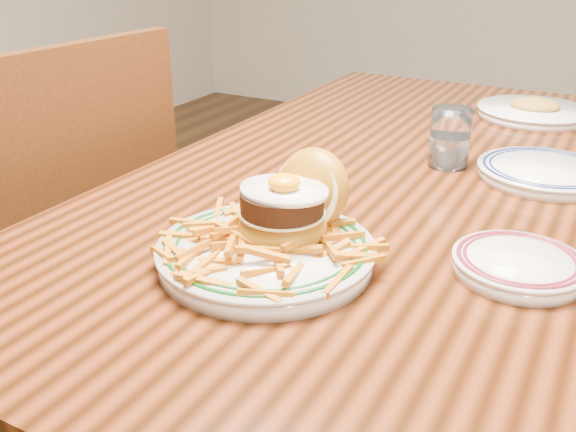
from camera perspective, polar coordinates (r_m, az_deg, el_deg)
The scene contains 7 objects.
table at distance 1.24m, azimuth 9.10°, elevation 0.17°, with size 0.85×1.60×0.75m.
chair_left at distance 1.49m, azimuth -19.32°, elevation -2.70°, with size 0.48×0.48×0.97m.
main_plate at distance 0.86m, azimuth -1.26°, elevation -1.56°, with size 0.29×0.31×0.14m.
side_plate at distance 0.88m, azimuth 19.84°, elevation -4.02°, with size 0.17×0.18×0.03m.
rear_plate at distance 1.24m, azimuth 21.89°, elevation 3.70°, with size 0.24×0.24×0.03m.
water_glass at distance 1.24m, azimuth 14.18°, elevation 6.49°, with size 0.07×0.07×0.11m.
far_plate at distance 1.64m, azimuth 21.03°, elevation 8.69°, with size 0.26×0.26×0.05m.
Camera 1 is at (0.36, -1.08, 1.16)m, focal length 40.00 mm.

